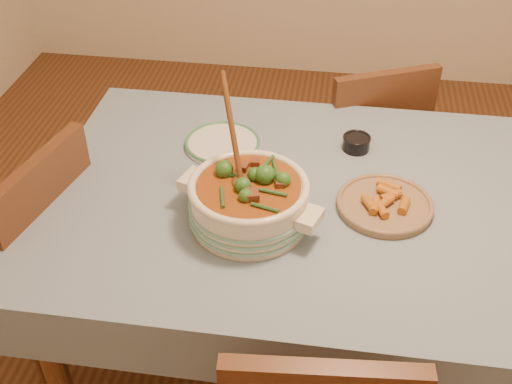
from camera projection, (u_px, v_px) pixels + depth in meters
floor at (313, 360)px, 2.33m from camera, size 4.50×4.50×0.00m
dining_table at (325, 222)px, 1.92m from camera, size 1.68×1.08×0.76m
stew_casserole at (249, 198)px, 1.73m from camera, size 0.41×0.41×0.39m
white_plate at (223, 143)px, 2.07m from camera, size 0.32×0.32×0.02m
condiment_bowl at (356, 142)px, 2.04m from camera, size 0.09×0.09×0.05m
fried_plate at (385, 203)px, 1.81m from camera, size 0.32×0.32×0.05m
chair_far at (366, 145)px, 2.56m from camera, size 0.53×0.53×0.86m
chair_left at (32, 255)px, 2.02m from camera, size 0.50×0.50×0.90m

